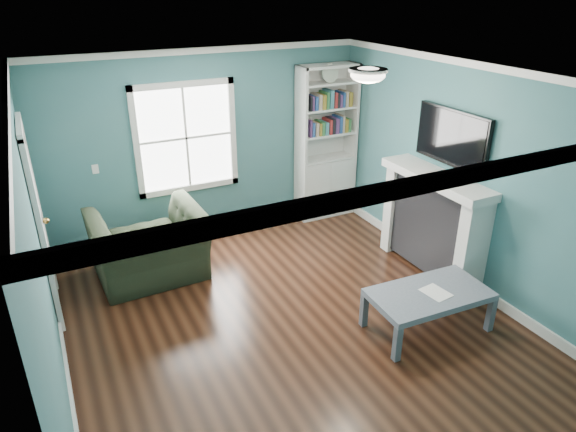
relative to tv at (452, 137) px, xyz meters
name	(u,v)px	position (x,y,z in m)	size (l,w,h in m)	color
floor	(289,321)	(-2.20, -0.20, -1.72)	(5.00, 5.00, 0.00)	black
room_walls	(289,186)	(-2.20, -0.20, -0.14)	(5.00, 5.00, 5.00)	#356C73
trim	(289,218)	(-2.20, -0.20, -0.49)	(4.50, 5.00, 2.60)	white
window	(186,138)	(-2.50, 2.29, -0.27)	(1.40, 0.06, 1.50)	white
bookshelf	(325,158)	(-0.43, 2.10, -0.80)	(0.90, 0.35, 2.31)	silver
fireplace	(433,224)	(-0.12, 0.00, -1.09)	(0.44, 1.58, 1.30)	black
tv	(452,137)	(0.00, 0.00, 0.00)	(0.06, 1.10, 0.65)	black
door	(40,222)	(-4.42, 1.20, -0.65)	(0.12, 0.98, 2.17)	silver
ceiling_fixture	(368,74)	(-1.30, -0.10, 0.82)	(0.38, 0.38, 0.15)	white
light_switch	(95,169)	(-3.70, 2.28, -0.52)	(0.08, 0.01, 0.12)	white
recliner	(148,235)	(-3.30, 1.40, -1.15)	(1.31, 0.85, 1.15)	black
coffee_table	(429,296)	(-0.95, -0.94, -1.33)	(1.27, 0.73, 0.45)	#4B515A
paper_sheet	(436,292)	(-0.91, -0.99, -1.27)	(0.22, 0.28, 0.00)	white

